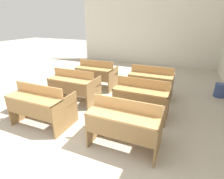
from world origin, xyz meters
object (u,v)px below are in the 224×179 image
bench_front_right (125,122)px  bench_third_left (96,74)px  bench_third_right (151,81)px  schoolbag (17,104)px  bench_front_left (41,104)px  bench_second_right (142,96)px  bench_second_left (74,85)px  wastepaper_bin (220,90)px

bench_front_right → bench_third_left: bearing=127.5°
bench_third_right → schoolbag: 3.38m
bench_front_left → bench_second_right: size_ratio=1.00×
bench_second_right → bench_third_right: (-0.03, 1.11, 0.00)m
bench_front_right → schoolbag: 2.67m
bench_second_left → bench_third_left: bearing=88.2°
bench_front_right → bench_third_left: same height
bench_front_left → bench_second_right: same height
bench_front_right → wastepaper_bin: bench_front_right is taller
bench_third_left → bench_front_left: bearing=-90.7°
bench_front_left → bench_third_left: (0.03, 2.27, 0.00)m
schoolbag → bench_second_right: bearing=20.5°
bench_front_left → schoolbag: (-0.92, 0.15, -0.25)m
bench_second_left → wastepaper_bin: bench_second_left is taller
bench_front_left → bench_third_right: 2.83m
bench_third_left → wastepaper_bin: bearing=11.6°
bench_front_left → bench_front_right: (1.74, 0.04, 0.00)m
bench_front_right → schoolbag: (-2.66, 0.11, -0.25)m
bench_second_left → wastepaper_bin: bearing=27.8°
bench_third_right → wastepaper_bin: (1.77, 0.73, -0.27)m
bench_third_left → wastepaper_bin: (3.45, 0.71, -0.27)m
schoolbag → bench_front_right: bearing=-2.4°
bench_second_left → bench_second_right: size_ratio=1.00×
bench_second_left → bench_third_left: same height
bench_front_right → bench_second_right: size_ratio=1.00×
bench_front_right → wastepaper_bin: size_ratio=2.99×
bench_front_right → bench_second_left: 2.07m
bench_third_right → schoolbag: size_ratio=2.70×
bench_second_left → bench_third_left: (0.04, 1.13, 0.00)m
bench_second_right → schoolbag: 2.85m
bench_front_left → bench_third_right: (1.71, 2.25, 0.00)m
bench_second_right → bench_third_left: same height
bench_front_left → wastepaper_bin: size_ratio=2.99×
bench_second_left → schoolbag: bearing=-132.5°
bench_second_right → bench_third_left: 2.05m
bench_front_left → schoolbag: 0.96m
bench_front_left → bench_third_left: 2.27m
bench_front_left → bench_third_left: same height
wastepaper_bin → bench_second_left: bearing=-152.2°
wastepaper_bin → schoolbag: 5.23m
bench_front_left → bench_third_left: bearing=89.3°
bench_third_left → wastepaper_bin: 3.54m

